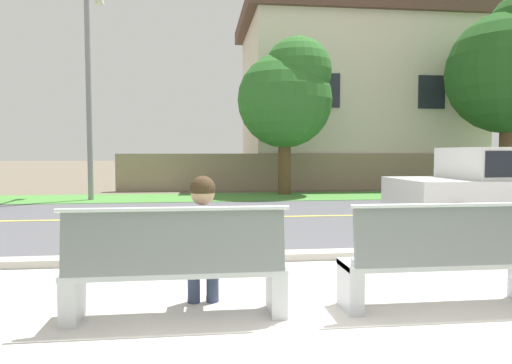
# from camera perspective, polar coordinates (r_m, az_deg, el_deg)

# --- Properties ---
(ground_plane) EXTENTS (140.00, 140.00, 0.00)m
(ground_plane) POSITION_cam_1_polar(r_m,az_deg,el_deg) (11.91, -1.88, -3.36)
(ground_plane) COLOR #665B4C
(sidewalk_pavement) EXTENTS (44.00, 3.60, 0.01)m
(sidewalk_pavement) POSITION_cam_1_polar(r_m,az_deg,el_deg) (4.53, 6.69, -15.02)
(sidewalk_pavement) COLOR beige
(sidewalk_pavement) RESTS_ON ground_plane
(curb_edge) EXTENTS (44.00, 0.30, 0.11)m
(curb_edge) POSITION_cam_1_polar(r_m,az_deg,el_deg) (6.36, 2.55, -9.06)
(curb_edge) COLOR #ADA89E
(curb_edge) RESTS_ON ground_plane
(street_asphalt) EXTENTS (52.00, 8.00, 0.01)m
(street_asphalt) POSITION_cam_1_polar(r_m,az_deg,el_deg) (10.43, -1.17, -4.34)
(street_asphalt) COLOR #515156
(street_asphalt) RESTS_ON ground_plane
(road_centre_line) EXTENTS (48.00, 0.14, 0.01)m
(road_centre_line) POSITION_cam_1_polar(r_m,az_deg,el_deg) (10.42, -1.17, -4.31)
(road_centre_line) COLOR #E0CC4C
(road_centre_line) RESTS_ON ground_plane
(far_verge_grass) EXTENTS (48.00, 2.80, 0.02)m
(far_verge_grass) POSITION_cam_1_polar(r_m,az_deg,el_deg) (15.06, -2.92, -1.85)
(far_verge_grass) COLOR #478438
(far_verge_grass) RESTS_ON ground_plane
(bench_left) EXTENTS (1.90, 0.48, 1.01)m
(bench_left) POSITION_cam_1_polar(r_m,az_deg,el_deg) (4.13, -9.68, -10.38)
(bench_left) COLOR silver
(bench_left) RESTS_ON ground_plane
(bench_right) EXTENTS (1.90, 0.48, 1.01)m
(bench_right) POSITION_cam_1_polar(r_m,az_deg,el_deg) (4.69, 22.13, -8.89)
(bench_right) COLOR silver
(bench_right) RESTS_ON ground_plane
(seated_person_grey) EXTENTS (0.52, 0.68, 1.25)m
(seated_person_grey) POSITION_cam_1_polar(r_m,az_deg,el_deg) (4.24, -6.49, -6.96)
(seated_person_grey) COLOR #333D56
(seated_person_grey) RESTS_ON ground_plane
(streetlamp) EXTENTS (0.24, 2.10, 6.75)m
(streetlamp) POSITION_cam_1_polar(r_m,az_deg,el_deg) (15.32, -19.63, 12.54)
(streetlamp) COLOR gray
(streetlamp) RESTS_ON ground_plane
(shade_tree_far_left) EXTENTS (3.22, 3.22, 5.31)m
(shade_tree_far_left) POSITION_cam_1_polar(r_m,az_deg,el_deg) (16.11, 3.92, 10.74)
(shade_tree_far_left) COLOR brown
(shade_tree_far_left) RESTS_ON ground_plane
(garden_wall) EXTENTS (13.00, 0.36, 1.40)m
(garden_wall) POSITION_cam_1_polar(r_m,az_deg,el_deg) (17.98, 4.16, 1.25)
(garden_wall) COLOR gray
(garden_wall) RESTS_ON ground_plane
(house_across_street) EXTENTS (10.27, 6.91, 7.54)m
(house_across_street) POSITION_cam_1_polar(r_m,az_deg,el_deg) (22.08, 11.72, 9.73)
(house_across_street) COLOR beige
(house_across_street) RESTS_ON ground_plane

